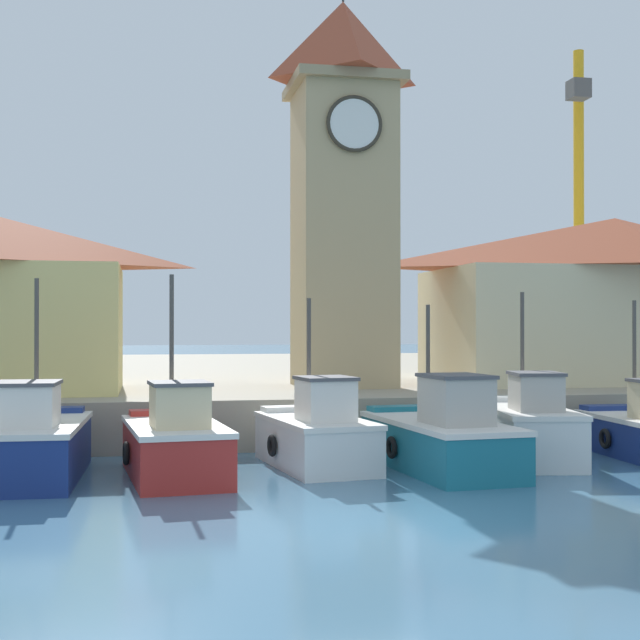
{
  "coord_description": "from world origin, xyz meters",
  "views": [
    {
      "loc": [
        -3.64,
        -14.34,
        3.3
      ],
      "look_at": [
        1.33,
        10.94,
        3.5
      ],
      "focal_mm": 50.0,
      "sensor_mm": 36.0,
      "label": 1
    }
  ],
  "objects": [
    {
      "name": "quay_wharf",
      "position": [
        0.0,
        28.94,
        0.69
      ],
      "size": [
        120.0,
        40.0,
        1.37
      ],
      "primitive_type": "cube",
      "color": "#9E937F",
      "rests_on": "ground"
    },
    {
      "name": "fishing_boat_mid_right",
      "position": [
        5.62,
        6.16,
        0.8
      ],
      "size": [
        2.53,
        4.63,
        4.18
      ],
      "color": "silver",
      "rests_on": "ground"
    },
    {
      "name": "fishing_boat_mid_left",
      "position": [
        0.31,
        6.19,
        0.75
      ],
      "size": [
        2.47,
        4.34,
        3.99
      ],
      "color": "silver",
      "rests_on": "ground"
    },
    {
      "name": "port_crane_far",
      "position": [
        19.32,
        30.01,
        8.0
      ],
      "size": [
        5.06,
        9.08,
        16.77
      ],
      "color": "#976E11",
      "rests_on": "quay_wharf"
    },
    {
      "name": "fishing_boat_center",
      "position": [
        3.05,
        5.23,
        0.75
      ],
      "size": [
        2.54,
        5.43,
        3.83
      ],
      "color": "#196B7F",
      "rests_on": "ground"
    },
    {
      "name": "ground_plane",
      "position": [
        0.0,
        0.0,
        0.0
      ],
      "size": [
        300.0,
        300.0,
        0.0
      ],
      "primitive_type": "plane",
      "color": "teal"
    },
    {
      "name": "warehouse_right",
      "position": [
        12.72,
        14.57,
        4.33
      ],
      "size": [
        13.12,
        6.34,
        5.78
      ],
      "color": "beige",
      "rests_on": "quay_wharf"
    },
    {
      "name": "fishing_boat_left_outer",
      "position": [
        -6.05,
        5.78,
        0.77
      ],
      "size": [
        2.31,
        4.9,
        4.39
      ],
      "color": "navy",
      "rests_on": "ground"
    },
    {
      "name": "fishing_boat_left_inner",
      "position": [
        -2.99,
        5.38,
        0.75
      ],
      "size": [
        2.4,
        4.63,
        4.48
      ],
      "color": "#AD2823",
      "rests_on": "ground"
    },
    {
      "name": "clock_tower",
      "position": [
        2.67,
        13.83,
        8.02
      ],
      "size": [
        3.49,
        3.49,
        14.12
      ],
      "color": "tan",
      "rests_on": "quay_wharf"
    }
  ]
}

